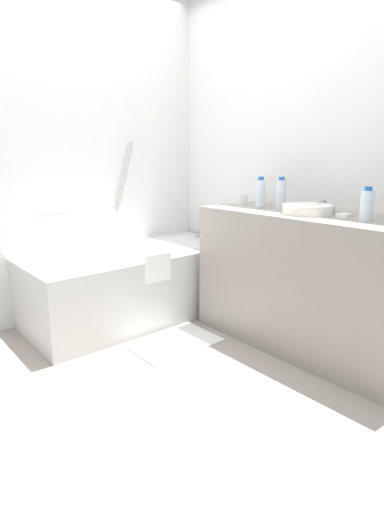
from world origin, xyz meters
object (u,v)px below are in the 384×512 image
object	(u,v)px
water_bottle_3	(261,193)
soap_dish	(344,215)
sink_basin	(307,209)
drinking_glass_1	(243,199)
bathtub	(136,281)
bath_mat	(175,343)
sink_faucet	(324,206)
water_bottle_0	(367,205)
water_bottle_2	(281,194)

from	to	relation	value
water_bottle_3	soap_dish	bearing A→B (deg)	-88.98
sink_basin	drinking_glass_1	bearing A→B (deg)	84.10
bathtub	water_bottle_3	distance (m)	1.18
bathtub	bath_mat	distance (m)	0.67
soap_dish	water_bottle_3	bearing A→B (deg)	91.02
bathtub	sink_basin	xyz separation A→B (m)	(0.53, -1.17, 0.64)
bathtub	sink_basin	world-z (taller)	bathtub
bathtub	sink_faucet	xyz separation A→B (m)	(0.71, -1.17, 0.64)
sink_basin	bath_mat	distance (m)	1.24
bathtub	water_bottle_0	world-z (taller)	bathtub
sink_basin	water_bottle_0	xyz separation A→B (m)	(0.02, -0.37, 0.06)
sink_basin	drinking_glass_1	size ratio (longest dim) A/B	3.81
water_bottle_0	bath_mat	size ratio (longest dim) A/B	0.32
water_bottle_2	water_bottle_3	bearing A→B (deg)	110.64
water_bottle_0	bath_mat	bearing A→B (deg)	124.35
drinking_glass_1	bath_mat	world-z (taller)	drinking_glass_1
water_bottle_0	soap_dish	size ratio (longest dim) A/B	2.10
sink_faucet	soap_dish	world-z (taller)	sink_faucet
water_bottle_2	soap_dish	world-z (taller)	water_bottle_2
sink_faucet	bath_mat	xyz separation A→B (m)	(-0.80, 0.56, -0.92)
water_bottle_0	drinking_glass_1	size ratio (longest dim) A/B	2.38
bathtub	soap_dish	distance (m)	1.63
water_bottle_0	water_bottle_3	bearing A→B (deg)	87.83
bathtub	drinking_glass_1	bearing A→B (deg)	-43.63
bathtub	bath_mat	world-z (taller)	bathtub
sink_basin	sink_faucet	bearing A→B (deg)	0.00
water_bottle_3	sink_basin	bearing A→B (deg)	-96.64
water_bottle_2	soap_dish	size ratio (longest dim) A/B	2.38
drinking_glass_1	soap_dish	world-z (taller)	drinking_glass_1
water_bottle_0	water_bottle_3	distance (m)	0.80
water_bottle_0	bath_mat	xyz separation A→B (m)	(-0.64, 0.93, -0.97)
sink_faucet	water_bottle_0	xyz separation A→B (m)	(-0.16, -0.37, 0.05)
sink_faucet	water_bottle_2	distance (m)	0.30
water_bottle_0	soap_dish	bearing A→B (deg)	74.79
sink_basin	water_bottle_3	size ratio (longest dim) A/B	1.43
sink_basin	bath_mat	world-z (taller)	sink_basin
sink_faucet	drinking_glass_1	world-z (taller)	sink_faucet
drinking_glass_1	soap_dish	size ratio (longest dim) A/B	0.88
water_bottle_0	water_bottle_3	xyz separation A→B (m)	(0.03, 0.79, 0.01)
water_bottle_0	water_bottle_3	world-z (taller)	water_bottle_3
sink_faucet	bath_mat	bearing A→B (deg)	144.90
sink_faucet	drinking_glass_1	xyz separation A→B (m)	(-0.12, 0.60, 0.00)
sink_faucet	water_bottle_0	distance (m)	0.41
sink_basin	water_bottle_3	world-z (taller)	water_bottle_3
soap_dish	bath_mat	distance (m)	1.37
water_bottle_2	soap_dish	bearing A→B (deg)	-94.62
water_bottle_2	bath_mat	world-z (taller)	water_bottle_2
soap_dish	bath_mat	bearing A→B (deg)	131.02
drinking_glass_1	bath_mat	distance (m)	1.15
water_bottle_2	water_bottle_3	xyz separation A→B (m)	(-0.05, 0.14, -0.00)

